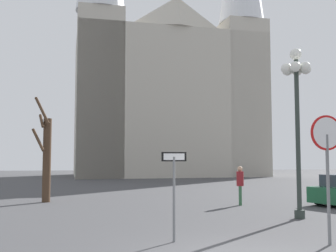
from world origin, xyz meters
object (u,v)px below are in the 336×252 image
bare_tree (46,156)px  one_way_arrow_sign (174,185)px  cathedral (168,75)px  street_lamp (297,93)px  pedestrian_walking (240,182)px  stop_sign (327,152)px

bare_tree → one_way_arrow_sign: bearing=-64.2°
one_way_arrow_sign → cathedral: bearing=82.7°
cathedral → one_way_arrow_sign: bearing=-97.3°
street_lamp → pedestrian_walking: street_lamp is taller
street_lamp → bare_tree: size_ratio=1.20×
cathedral → bare_tree: bearing=-109.7°
one_way_arrow_sign → street_lamp: street_lamp is taller
one_way_arrow_sign → pedestrian_walking: (4.08, 7.43, -0.38)m
street_lamp → pedestrian_walking: 5.37m
street_lamp → cathedral: bearing=90.5°
stop_sign → pedestrian_walking: stop_sign is taller
one_way_arrow_sign → bare_tree: bare_tree is taller
one_way_arrow_sign → pedestrian_walking: 8.48m
one_way_arrow_sign → bare_tree: 10.99m
street_lamp → one_way_arrow_sign: bearing=-145.9°
stop_sign → one_way_arrow_sign: (-3.72, 0.86, -0.84)m
stop_sign → bare_tree: (-8.49, 10.73, -0.09)m
one_way_arrow_sign → bare_tree: size_ratio=0.45×
stop_sign → bare_tree: size_ratio=0.63×
one_way_arrow_sign → street_lamp: (4.93, 3.34, 2.98)m
stop_sign → one_way_arrow_sign: 3.91m
stop_sign → pedestrian_walking: bearing=87.5°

